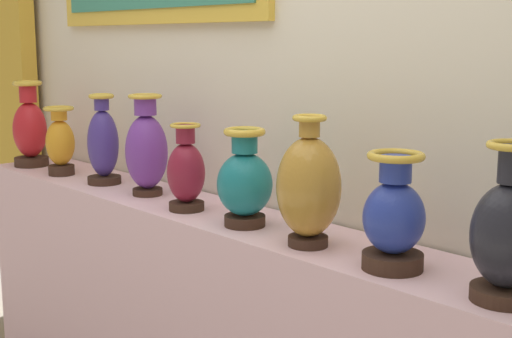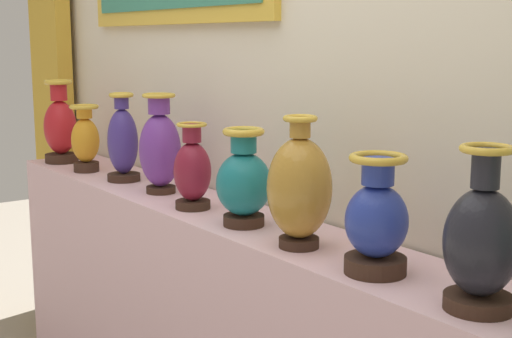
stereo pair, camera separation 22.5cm
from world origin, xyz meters
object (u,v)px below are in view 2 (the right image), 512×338
at_px(vase_indigo, 123,142).
at_px(vase_teal, 244,182).
at_px(vase_ochre, 299,188).
at_px(vase_onyx, 482,243).
at_px(vase_amber, 85,140).
at_px(vase_burgundy, 192,171).
at_px(vase_violet, 160,148).
at_px(vase_crimson, 60,127).
at_px(vase_cobalt, 377,221).

xyz_separation_m(vase_indigo, vase_teal, (0.89, -0.02, -0.02)).
height_order(vase_indigo, vase_ochre, vase_ochre).
distance_m(vase_ochre, vase_onyx, 0.60).
distance_m(vase_amber, vase_burgundy, 0.89).
relative_size(vase_amber, vase_violet, 0.78).
xyz_separation_m(vase_crimson, vase_amber, (0.30, -0.00, -0.03)).
height_order(vase_indigo, vase_onyx, vase_indigo).
height_order(vase_violet, vase_cobalt, vase_violet).
bearing_deg(vase_amber, vase_teal, 0.66).
bearing_deg(vase_ochre, vase_teal, 177.07).
relative_size(vase_ochre, vase_onyx, 1.03).
height_order(vase_indigo, vase_cobalt, vase_indigo).
bearing_deg(vase_burgundy, vase_ochre, -0.74).
relative_size(vase_indigo, vase_teal, 1.18).
bearing_deg(vase_burgundy, vase_cobalt, -0.09).
relative_size(vase_amber, vase_teal, 0.96).
bearing_deg(vase_indigo, vase_ochre, -1.90).
relative_size(vase_burgundy, vase_onyx, 0.83).
distance_m(vase_crimson, vase_ochre, 1.76).
distance_m(vase_burgundy, vase_teal, 0.29).
bearing_deg(vase_indigo, vase_amber, -172.59).
bearing_deg(vase_teal, vase_violet, 176.95).
bearing_deg(vase_cobalt, vase_teal, 179.15).
relative_size(vase_amber, vase_burgundy, 0.99).
height_order(vase_crimson, vase_teal, vase_crimson).
bearing_deg(vase_violet, vase_amber, -175.66).
relative_size(vase_indigo, vase_cobalt, 1.20).
distance_m(vase_burgundy, vase_onyx, 1.17).
bearing_deg(vase_burgundy, vase_teal, 1.41).
relative_size(vase_indigo, vase_ochre, 0.98).
relative_size(vase_violet, vase_teal, 1.23).
distance_m(vase_indigo, vase_teal, 0.89).
distance_m(vase_amber, vase_cobalt, 1.75).
distance_m(vase_amber, vase_indigo, 0.29).
xyz_separation_m(vase_cobalt, vase_onyx, (0.31, -0.00, 0.01)).
bearing_deg(vase_amber, vase_crimson, 179.07).
bearing_deg(vase_cobalt, vase_crimson, -180.00).
relative_size(vase_indigo, vase_onyx, 1.01).
bearing_deg(vase_teal, vase_crimson, -179.66).
xyz_separation_m(vase_crimson, vase_onyx, (2.36, -0.00, -0.02)).
bearing_deg(vase_crimson, vase_teal, 0.34).
distance_m(vase_amber, vase_onyx, 2.06).
relative_size(vase_teal, vase_cobalt, 1.02).
bearing_deg(vase_burgundy, vase_indigo, 176.97).
xyz_separation_m(vase_violet, vase_burgundy, (0.29, -0.04, -0.04)).
bearing_deg(vase_indigo, vase_burgundy, -3.03).
relative_size(vase_amber, vase_onyx, 0.82).
height_order(vase_teal, vase_ochre, vase_ochre).
relative_size(vase_ochre, vase_cobalt, 1.23).
bearing_deg(vase_onyx, vase_violet, 178.44).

